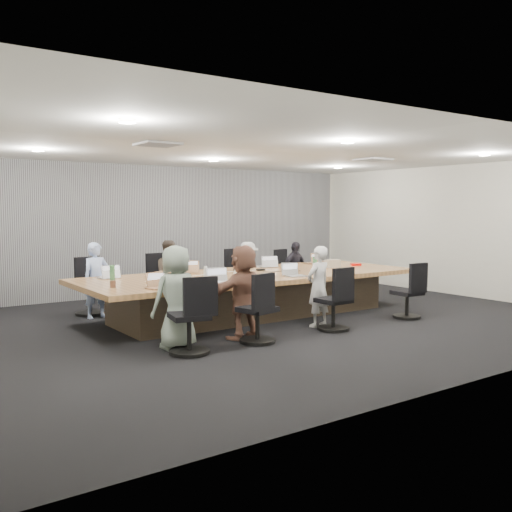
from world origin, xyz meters
TOP-DOWN VIEW (x-y plane):
  - floor at (0.00, 0.00)m, footprint 10.00×8.00m
  - ceiling at (0.00, 0.00)m, footprint 10.00×8.00m
  - wall_back at (0.00, 4.00)m, footprint 10.00×0.00m
  - wall_front at (0.00, -4.00)m, footprint 10.00×0.00m
  - wall_right at (5.00, 0.00)m, footprint 0.00×8.00m
  - curtain at (0.00, 3.92)m, footprint 9.80×0.04m
  - conference_table at (0.00, 0.50)m, footprint 6.00×2.20m
  - chair_0 at (-2.30, 2.20)m, footprint 0.61×0.61m
  - chair_1 at (-0.90, 2.20)m, footprint 0.57×0.57m
  - chair_2 at (0.81, 2.20)m, footprint 0.64×0.64m
  - chair_3 at (2.03, 2.20)m, footprint 0.59×0.59m
  - chair_4 at (-2.16, -1.20)m, footprint 0.66×0.66m
  - chair_5 at (-1.10, -1.20)m, footprint 0.64×0.64m
  - chair_6 at (0.33, -1.20)m, footprint 0.53×0.53m
  - chair_7 at (2.01, -1.20)m, footprint 0.51×0.51m
  - person_0 at (-2.30, 1.85)m, footprint 0.51×0.37m
  - laptop_0 at (-2.30, 1.30)m, footprint 0.31×0.22m
  - person_1 at (-0.90, 1.85)m, footprint 0.71×0.61m
  - laptop_1 at (-0.90, 1.30)m, footprint 0.34×0.27m
  - person_2 at (0.81, 1.85)m, footprint 0.84×0.58m
  - laptop_2 at (0.81, 1.30)m, footprint 0.37×0.28m
  - person_3 at (2.03, 1.85)m, footprint 0.71×0.36m
  - laptop_3 at (2.03, 1.30)m, footprint 0.34×0.26m
  - person_4 at (-2.16, -0.85)m, footprint 0.69×0.47m
  - laptop_4 at (-2.16, -0.30)m, footprint 0.35×0.27m
  - person_5 at (-1.10, -0.85)m, footprint 1.31×0.63m
  - laptop_5 at (-1.10, -0.30)m, footprint 0.37×0.26m
  - person_6 at (0.33, -0.85)m, footprint 0.51×0.37m
  - laptop_6 at (0.33, -0.30)m, footprint 0.33×0.25m
  - bottle_green_left at (-2.48, 0.63)m, footprint 0.08×0.08m
  - bottle_green_right at (0.99, 0.00)m, footprint 0.10×0.10m
  - bottle_clear at (-1.02, 0.37)m, footprint 0.07×0.07m
  - cup_white_far at (-0.28, 0.60)m, footprint 0.10×0.10m
  - cup_white_near at (1.91, 0.69)m, footprint 0.09×0.09m
  - mug_brown at (-2.65, 0.15)m, footprint 0.10×0.10m
  - mic_left at (-0.19, 0.23)m, footprint 0.16×0.13m
  - mic_right at (0.38, 0.80)m, footprint 0.17×0.14m
  - stapler at (-0.24, -0.14)m, footprint 0.15×0.08m
  - canvas_bag at (1.84, 0.48)m, footprint 0.30×0.21m
  - snack_packet at (2.46, 0.46)m, footprint 0.23×0.21m

SIDE VIEW (x-z plane):
  - floor at x=0.00m, z-range 0.00..0.00m
  - chair_7 at x=2.01m, z-range 0.00..0.73m
  - chair_3 at x=2.03m, z-range 0.00..0.74m
  - chair_6 at x=0.33m, z-range 0.00..0.77m
  - chair_5 at x=-1.10m, z-range 0.00..0.78m
  - conference_table at x=0.00m, z-range 0.03..0.77m
  - chair_0 at x=-2.30m, z-range 0.00..0.81m
  - chair_4 at x=-2.16m, z-range 0.00..0.82m
  - chair_1 at x=-0.90m, z-range 0.00..0.83m
  - chair_2 at x=0.81m, z-range 0.00..0.86m
  - person_3 at x=2.03m, z-range 0.00..1.16m
  - person_2 at x=0.81m, z-range 0.00..1.20m
  - person_6 at x=0.33m, z-range 0.00..1.28m
  - person_1 at x=-0.90m, z-range 0.00..1.28m
  - person_0 at x=-2.30m, z-range 0.00..1.29m
  - person_5 at x=-1.10m, z-range 0.00..1.35m
  - person_4 at x=-2.16m, z-range 0.00..1.38m
  - laptop_0 at x=-2.30m, z-range 0.74..0.76m
  - laptop_1 at x=-0.90m, z-range 0.74..0.76m
  - laptop_2 at x=0.81m, z-range 0.74..0.76m
  - laptop_3 at x=2.03m, z-range 0.74..0.76m
  - laptop_4 at x=-2.16m, z-range 0.74..0.76m
  - laptop_5 at x=-1.10m, z-range 0.74..0.76m
  - laptop_6 at x=0.33m, z-range 0.74..0.76m
  - mic_left at x=-0.19m, z-range 0.74..0.77m
  - mic_right at x=0.38m, z-range 0.74..0.77m
  - snack_packet at x=2.46m, z-range 0.74..0.78m
  - stapler at x=-0.24m, z-range 0.74..0.80m
  - cup_white_near at x=1.91m, z-range 0.74..0.84m
  - mug_brown at x=-2.65m, z-range 0.74..0.84m
  - cup_white_far at x=-0.28m, z-range 0.74..0.84m
  - canvas_bag at x=1.84m, z-range 0.74..0.89m
  - bottle_clear at x=-1.02m, z-range 0.74..0.94m
  - bottle_green_left at x=-2.48m, z-range 0.74..1.02m
  - bottle_green_right at x=0.99m, z-range 0.74..1.02m
  - wall_back at x=0.00m, z-range 0.00..2.80m
  - wall_front at x=0.00m, z-range 0.00..2.80m
  - wall_right at x=5.00m, z-range 0.00..2.80m
  - curtain at x=0.00m, z-range 0.00..2.80m
  - ceiling at x=0.00m, z-range 2.80..2.80m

